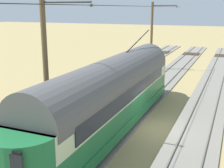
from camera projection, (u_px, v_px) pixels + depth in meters
The scene contains 7 objects.
ground_plane at pixel (155, 129), 17.74m from camera, with size 220.00×220.00×0.00m, color #9E8956.
track_adjacent_siding at pixel (197, 132), 17.12m from camera, with size 2.80×80.00×0.18m.
track_third_siding at pixel (121, 121), 18.89m from camera, with size 2.80×80.00×0.18m.
track_outer_siding at pixel (57, 111), 20.66m from camera, with size 2.80×80.00×0.18m.
vintage_streetcar at pixel (112, 93), 17.11m from camera, with size 2.65×18.05×5.23m.
catenary_pole_foreground at pixel (152, 35), 33.82m from camera, with size 2.94×0.28×7.70m.
catenary_pole_mid_near at pixel (47, 67), 15.44m from camera, with size 2.94×0.28×7.70m.
Camera 1 is at (-4.01, 16.23, 7.02)m, focal length 47.62 mm.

